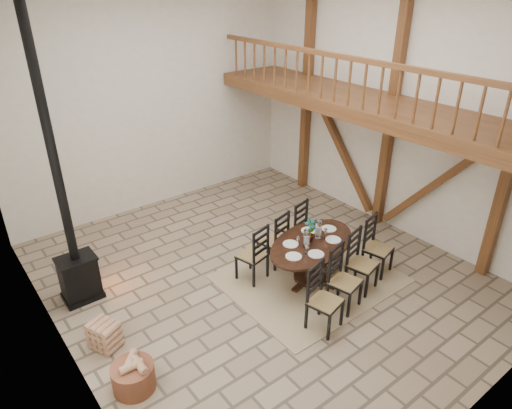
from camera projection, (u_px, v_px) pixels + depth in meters
ground at (261, 275)px, 8.62m from camera, size 8.00×8.00×0.00m
room_shell at (316, 107)px, 7.89m from camera, size 7.02×8.02×5.01m
rug at (310, 278)px, 8.50m from camera, size 3.00×2.50×0.02m
dining_table at (315, 262)px, 8.26m from camera, size 2.55×2.62×1.26m
wood_stove at (72, 243)px, 7.51m from camera, size 0.64×0.49×5.00m
log_basket at (133, 376)px, 6.20m from camera, size 0.59×0.59×0.49m
log_stack at (104, 335)px, 6.87m from camera, size 0.49×0.55×0.46m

